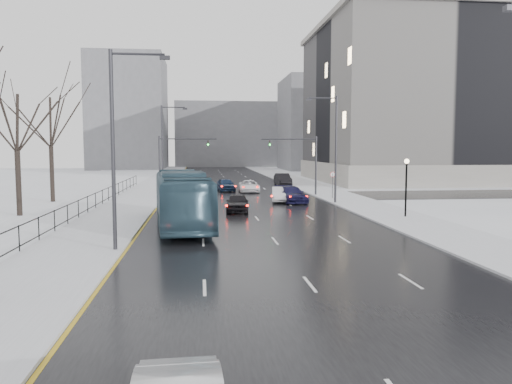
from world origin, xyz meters
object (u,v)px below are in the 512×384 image
object	(u,v)px
no_uturn_sign	(333,177)
bus	(182,199)
lamppost_r_mid	(406,179)
mast_signal_left	(170,159)
mast_signal_right	(306,158)
streetlight_l_far	(164,145)
sedan_right_cross	(249,186)
streetlight_l_near	(117,140)
sedan_center_near	(237,203)
sedan_center_far	(226,185)
streetlight_r_mid	(334,144)
tree_park_d	(20,217)
sedan_right_distant	(283,180)
tree_park_e	(53,203)
sedan_right_far	(291,194)
sedan_right_near	(280,194)

from	to	relation	value
no_uturn_sign	bus	distance (m)	21.80
lamppost_r_mid	mast_signal_left	size ratio (longest dim) A/B	0.66
mast_signal_right	streetlight_l_far	bearing A→B (deg)	165.52
streetlight_l_far	sedan_right_cross	distance (m)	10.96
streetlight_l_near	sedan_center_near	world-z (taller)	streetlight_l_near
mast_signal_right	sedan_center_far	distance (m)	11.34
sedan_center_far	lamppost_r_mid	bearing A→B (deg)	-70.55
streetlight_r_mid	sedan_right_cross	world-z (taller)	streetlight_r_mid
tree_park_d	streetlight_r_mid	distance (m)	27.24
mast_signal_right	sedan_right_cross	distance (m)	8.45
tree_park_d	streetlight_l_far	world-z (taller)	streetlight_l_far
mast_signal_left	sedan_center_near	distance (m)	14.71
tree_park_d	bus	distance (m)	14.03
mast_signal_left	lamppost_r_mid	bearing A→B (deg)	-44.48
no_uturn_sign	sedan_center_far	xyz separation A→B (m)	(-10.33, 10.80, -1.47)
sedan_right_distant	tree_park_d	bearing A→B (deg)	-131.85
streetlight_l_near	no_uturn_sign	bearing A→B (deg)	54.11
bus	sedan_right_cross	world-z (taller)	bus
tree_park_e	streetlight_l_near	distance (m)	26.61
tree_park_e	mast_signal_right	distance (m)	26.16
sedan_right_far	no_uturn_sign	bearing A→B (deg)	19.55
tree_park_e	lamppost_r_mid	xyz separation A→B (m)	(29.20, -14.00, 2.94)
streetlight_l_far	bus	bearing A→B (deg)	-83.40
tree_park_d	lamppost_r_mid	world-z (taller)	tree_park_d
streetlight_l_far	no_uturn_sign	world-z (taller)	streetlight_l_far
streetlight_l_near	sedan_right_cross	xyz separation A→B (m)	(9.74, 33.19, -4.89)
mast_signal_right	sedan_center_far	size ratio (longest dim) A/B	1.40
tree_park_d	mast_signal_left	bearing A→B (deg)	53.20
no_uturn_sign	sedan_center_far	bearing A→B (deg)	133.74
streetlight_r_mid	sedan_center_far	xyz separation A→B (m)	(-9.30, 14.80, -4.79)
mast_signal_left	sedan_right_near	world-z (taller)	mast_signal_left
sedan_right_far	sedan_center_far	xyz separation A→B (m)	(-5.63, 13.25, 0.02)
mast_signal_right	tree_park_d	bearing A→B (deg)	-150.88
lamppost_r_mid	no_uturn_sign	size ratio (longest dim) A/B	1.59
streetlight_l_near	streetlight_l_far	distance (m)	32.00
sedan_right_near	sedan_right_cross	bearing A→B (deg)	107.75
streetlight_l_far	lamppost_r_mid	distance (m)	29.30
sedan_right_cross	tree_park_d	bearing A→B (deg)	-134.17
sedan_center_near	sedan_right_cross	world-z (taller)	sedan_center_near
lamppost_r_mid	sedan_center_near	xyz separation A→B (m)	(-12.14, 5.07, -2.15)
no_uturn_sign	streetlight_l_far	bearing A→B (deg)	155.27
bus	sedan_right_near	size ratio (longest dim) A/B	3.03
sedan_center_near	sedan_center_far	size ratio (longest dim) A/B	0.96
mast_signal_left	tree_park_d	bearing A→B (deg)	-126.80
lamppost_r_mid	no_uturn_sign	distance (m)	14.13
streetlight_r_mid	sedan_right_distant	size ratio (longest dim) A/B	1.95
streetlight_r_mid	sedan_right_distant	world-z (taller)	streetlight_r_mid
streetlight_r_mid	sedan_center_near	bearing A→B (deg)	-152.10
streetlight_l_far	lamppost_r_mid	world-z (taller)	streetlight_l_far
sedan_right_far	sedan_right_distant	xyz separation A→B (m)	(2.70, 21.30, 0.08)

